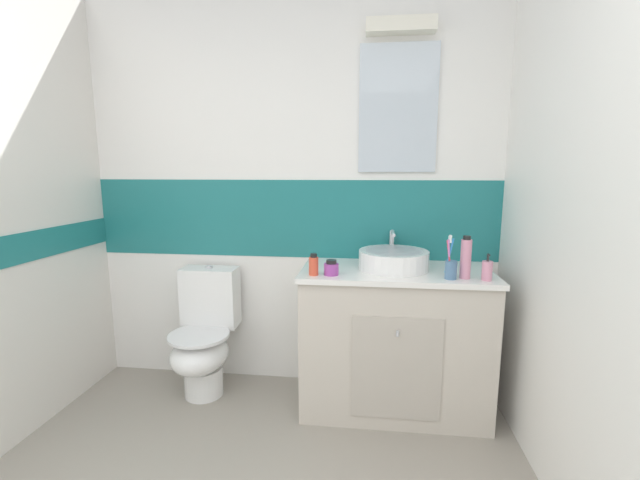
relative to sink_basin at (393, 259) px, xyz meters
The scene contains 10 objects.
wall_back_tiled 0.79m from the sink_basin, 154.44° to the left, with size 3.20×0.20×2.50m.
wall_right_plain 1.23m from the sink_basin, 53.21° to the right, with size 0.10×3.48×2.50m, color white.
vanity_cabinet 0.48m from the sink_basin, 30.09° to the right, with size 1.08×0.55×0.85m.
sink_basin is the anchor object (origin of this frame).
toilet 1.28m from the sink_basin, behind, with size 0.37×0.50×0.80m.
toothbrush_cup 0.34m from the sink_basin, 34.21° to the right, with size 0.06×0.06×0.23m.
soap_dispenser 0.51m from the sink_basin, 23.06° to the right, with size 0.05×0.05×0.14m.
hair_gel_jar 0.39m from the sink_basin, 151.79° to the right, with size 0.08×0.08×0.08m.
lotion_bottle_short 0.48m from the sink_basin, 155.56° to the right, with size 0.05×0.05×0.12m.
shampoo_bottle_tall 0.40m from the sink_basin, 25.24° to the right, with size 0.06×0.06×0.23m.
Camera 1 is at (0.50, -0.20, 1.41)m, focal length 23.14 mm.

